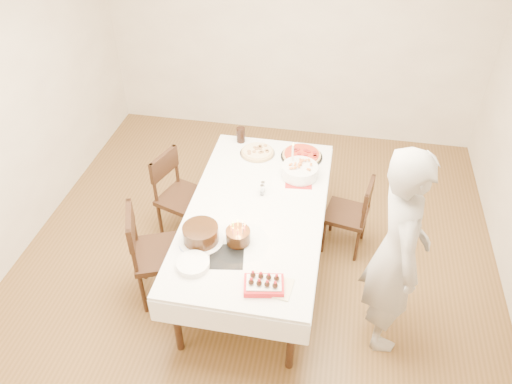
% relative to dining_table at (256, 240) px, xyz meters
% --- Properties ---
extents(floor, '(5.00, 5.00, 0.00)m').
position_rel_dining_table_xyz_m(floor, '(-0.02, -0.01, -0.38)').
color(floor, brown).
rests_on(floor, ground).
extents(wall_back, '(4.50, 0.04, 2.70)m').
position_rel_dining_table_xyz_m(wall_back, '(-0.02, 2.49, 0.98)').
color(wall_back, beige).
rests_on(wall_back, floor).
extents(dining_table, '(1.78, 2.40, 0.75)m').
position_rel_dining_table_xyz_m(dining_table, '(0.00, 0.00, 0.00)').
color(dining_table, silver).
rests_on(dining_table, floor).
extents(chair_right_savory, '(0.48, 0.48, 0.81)m').
position_rel_dining_table_xyz_m(chair_right_savory, '(0.77, 0.48, 0.03)').
color(chair_right_savory, '#321D10').
rests_on(chair_right_savory, floor).
extents(chair_left_savory, '(0.59, 0.59, 0.91)m').
position_rel_dining_table_xyz_m(chair_left_savory, '(-0.77, 0.36, 0.08)').
color(chair_left_savory, '#321D10').
rests_on(chair_left_savory, floor).
extents(chair_left_dessert, '(0.63, 0.63, 0.95)m').
position_rel_dining_table_xyz_m(chair_left_dessert, '(-0.73, -0.40, 0.10)').
color(chair_left_dessert, '#321D10').
rests_on(chair_left_dessert, floor).
extents(person, '(0.52, 0.71, 1.80)m').
position_rel_dining_table_xyz_m(person, '(1.12, -0.46, 0.52)').
color(person, '#A5A09B').
rests_on(person, floor).
extents(pizza_white, '(0.42, 0.42, 0.04)m').
position_rel_dining_table_xyz_m(pizza_white, '(-0.14, 0.80, 0.40)').
color(pizza_white, beige).
rests_on(pizza_white, dining_table).
extents(pizza_pepperoni, '(0.52, 0.52, 0.04)m').
position_rel_dining_table_xyz_m(pizza_pepperoni, '(0.29, 0.83, 0.40)').
color(pizza_pepperoni, red).
rests_on(pizza_pepperoni, dining_table).
extents(red_placemat, '(0.26, 0.26, 0.01)m').
position_rel_dining_table_xyz_m(red_placemat, '(0.31, 0.45, 0.38)').
color(red_placemat, '#B21E1E').
rests_on(red_placemat, dining_table).
extents(pasta_bowl, '(0.38, 0.38, 0.11)m').
position_rel_dining_table_xyz_m(pasta_bowl, '(0.31, 0.52, 0.44)').
color(pasta_bowl, white).
rests_on(pasta_bowl, dining_table).
extents(taper_candle, '(0.09, 0.09, 0.32)m').
position_rel_dining_table_xyz_m(taper_candle, '(0.23, 0.58, 0.53)').
color(taper_candle, white).
rests_on(taper_candle, dining_table).
extents(shaker_pair, '(0.11, 0.11, 0.10)m').
position_rel_dining_table_xyz_m(shaker_pair, '(0.02, 0.19, 0.43)').
color(shaker_pair, white).
rests_on(shaker_pair, dining_table).
extents(cola_glass, '(0.11, 0.11, 0.16)m').
position_rel_dining_table_xyz_m(cola_glass, '(-0.34, 0.98, 0.45)').
color(cola_glass, black).
rests_on(cola_glass, dining_table).
extents(layer_cake, '(0.47, 0.47, 0.14)m').
position_rel_dining_table_xyz_m(layer_cake, '(-0.35, -0.45, 0.44)').
color(layer_cake, black).
rests_on(layer_cake, dining_table).
extents(cake_board, '(0.30, 0.30, 0.01)m').
position_rel_dining_table_xyz_m(cake_board, '(-0.12, -0.59, 0.38)').
color(cake_board, black).
rests_on(cake_board, dining_table).
extents(birthday_cake, '(0.21, 0.21, 0.17)m').
position_rel_dining_table_xyz_m(birthday_cake, '(-0.06, -0.41, 0.47)').
color(birthday_cake, '#321D0D').
rests_on(birthday_cake, dining_table).
extents(strawberry_box, '(0.31, 0.23, 0.07)m').
position_rel_dining_table_xyz_m(strawberry_box, '(0.21, -0.83, 0.41)').
color(strawberry_box, red).
rests_on(strawberry_box, dining_table).
extents(box_lid, '(0.33, 0.23, 0.03)m').
position_rel_dining_table_xyz_m(box_lid, '(0.26, -0.81, 0.38)').
color(box_lid, beige).
rests_on(box_lid, dining_table).
extents(plate_stack, '(0.26, 0.26, 0.05)m').
position_rel_dining_table_xyz_m(plate_stack, '(-0.34, -0.73, 0.40)').
color(plate_stack, white).
rests_on(plate_stack, dining_table).
extents(china_plate, '(0.28, 0.28, 0.01)m').
position_rel_dining_table_xyz_m(china_plate, '(-0.40, -0.51, 0.38)').
color(china_plate, white).
rests_on(china_plate, dining_table).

